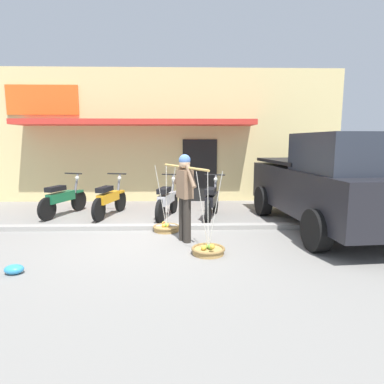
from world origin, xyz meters
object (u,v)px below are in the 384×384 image
Objects in this scene: fruit_basket_left_side at (166,227)px; parked_truck at (330,184)px; fruit_vendor at (185,192)px; motorcycle_end_of_row at (212,201)px; motorcycle_third_in_row at (167,201)px; motorcycle_nearest_shop at (63,199)px; motorcycle_second_in_row at (109,199)px; plastic_litter_bag at (14,269)px; fruit_basket_right_side at (208,250)px.

fruit_basket_left_side is 3.69m from parked_truck.
fruit_vendor is 0.95× the size of motorcycle_end_of_row.
fruit_basket_left_side is 1.28m from motorcycle_third_in_row.
motorcycle_nearest_shop and motorcycle_second_in_row have the same top height.
plastic_litter_bag is at bearing -120.85° from motorcycle_third_in_row.
parked_truck is (2.47, -1.11, 0.58)m from motorcycle_end_of_row.
motorcycle_third_in_row reaches higher than plastic_litter_bag.
parked_truck is at bearing -24.28° from motorcycle_end_of_row.
fruit_basket_right_side is 0.81× the size of motorcycle_end_of_row.
fruit_vendor is 1.17× the size of fruit_basket_left_side.
motorcycle_end_of_row is at bearing 45.32° from fruit_basket_left_side.
parked_truck is (2.76, 1.50, 0.95)m from fruit_basket_right_side.
fruit_vendor is 1.24m from fruit_basket_left_side.
motorcycle_end_of_row is (1.13, -0.11, 0.00)m from motorcycle_third_in_row.
parked_truck is 17.29× the size of plastic_litter_bag.
fruit_basket_left_side is at bearing -43.36° from motorcycle_second_in_row.
fruit_vendor is 0.95× the size of motorcycle_second_in_row.
fruit_basket_left_side is at bearing -88.13° from motorcycle_third_in_row.
motorcycle_nearest_shop is at bearing 139.39° from fruit_basket_right_side.
fruit_basket_left_side is at bearing 179.87° from parked_truck.
motorcycle_second_in_row is at bearing 128.34° from fruit_basket_right_side.
fruit_basket_left_side reaches higher than motorcycle_second_in_row.
motorcycle_third_in_row is at bearing 102.62° from fruit_vendor.
fruit_vendor reaches higher than plastic_litter_bag.
motorcycle_third_in_row is 4.10m from plastic_litter_bag.
fruit_basket_right_side is at bearing -51.66° from motorcycle_second_in_row.
parked_truck reaches higher than fruit_vendor.
fruit_basket_right_side is at bearing 14.83° from plastic_litter_bag.
fruit_vendor reaches higher than fruit_basket_right_side.
motorcycle_second_in_row is (1.24, -0.11, 0.00)m from motorcycle_nearest_shop.
motorcycle_third_in_row is 3.85m from parked_truck.
plastic_litter_bag is at bearing -80.44° from motorcycle_nearest_shop.
fruit_vendor is 1.17× the size of fruit_basket_right_side.
fruit_vendor is at bearing -61.90° from fruit_basket_left_side.
fruit_basket_right_side is 5.18× the size of plastic_litter_bag.
motorcycle_end_of_row is (0.29, 2.61, 0.37)m from fruit_basket_right_side.
fruit_basket_left_side is 0.81× the size of motorcycle_third_in_row.
motorcycle_second_in_row reaches higher than plastic_litter_bag.
fruit_basket_right_side is 2.66m from motorcycle_end_of_row.
plastic_litter_bag is (-5.70, -2.27, -0.96)m from parked_truck.
motorcycle_nearest_shop is at bearing 174.93° from motorcycle_second_in_row.
fruit_vendor is at bearing 117.93° from fruit_basket_right_side.
motorcycle_second_in_row is 2.66m from motorcycle_end_of_row.
motorcycle_end_of_row is (1.09, 1.11, 0.37)m from fruit_basket_left_side.
fruit_basket_left_side is 1.60m from motorcycle_end_of_row.
fruit_vendor is 0.95× the size of motorcycle_third_in_row.
fruit_vendor is 2.09m from motorcycle_third_in_row.
motorcycle_nearest_shop is (-2.78, 1.56, 0.37)m from fruit_basket_left_side.
motorcycle_third_in_row is 0.37× the size of parked_truck.
fruit_basket_left_side is 1.00× the size of fruit_basket_right_side.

